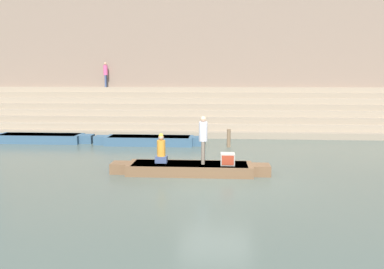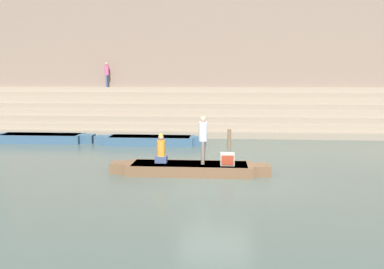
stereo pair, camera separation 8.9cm
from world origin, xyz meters
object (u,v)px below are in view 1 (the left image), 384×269
at_px(mooring_post, 229,138).
at_px(moored_boat_distant, 40,138).
at_px(person_on_steps, 106,73).
at_px(tv_set, 228,159).
at_px(rowboat_main, 190,168).
at_px(moored_boat_shore, 150,140).
at_px(person_rowing, 161,151).
at_px(person_standing, 203,136).

bearing_deg(mooring_post, moored_boat_distant, 176.08).
bearing_deg(person_on_steps, tv_set, 93.98).
bearing_deg(moored_boat_distant, tv_set, -35.51).
relative_size(rowboat_main, moored_boat_shore, 0.99).
relative_size(rowboat_main, tv_set, 11.48).
height_order(rowboat_main, person_rowing, person_rowing).
height_order(tv_set, person_on_steps, person_on_steps).
relative_size(person_standing, moored_boat_shore, 0.30).
bearing_deg(person_on_steps, person_rowing, 86.36).
bearing_deg(moored_boat_shore, person_standing, -60.37).
xyz_separation_m(rowboat_main, moored_boat_distant, (-8.72, 6.27, 0.04)).
distance_m(tv_set, moored_boat_distant, 11.95).
distance_m(person_rowing, person_on_steps, 15.24).
height_order(rowboat_main, person_on_steps, person_on_steps).
bearing_deg(person_rowing, person_on_steps, 104.44).
bearing_deg(tv_set, rowboat_main, 171.77).
bearing_deg(moored_boat_distant, person_on_steps, 74.94).
relative_size(moored_boat_distant, mooring_post, 6.45).
xyz_separation_m(rowboat_main, person_standing, (0.49, 0.00, 1.19)).
height_order(person_standing, mooring_post, person_standing).
height_order(person_standing, tv_set, person_standing).
height_order(rowboat_main, tv_set, tv_set).
distance_m(tv_set, person_on_steps, 16.58).
xyz_separation_m(person_rowing, moored_boat_distant, (-7.65, 6.19, -0.59)).
relative_size(person_standing, person_on_steps, 0.98).
xyz_separation_m(person_rowing, tv_set, (2.44, -0.19, -0.24)).
height_order(tv_set, mooring_post, mooring_post).
bearing_deg(moored_boat_distant, moored_boat_shore, -6.34).
xyz_separation_m(tv_set, moored_boat_distant, (-10.10, 6.38, -0.35)).
xyz_separation_m(person_standing, person_on_steps, (-7.65, 13.71, 2.51)).
bearing_deg(person_rowing, rowboat_main, -14.29).
relative_size(rowboat_main, moored_boat_distant, 0.98).
distance_m(person_standing, mooring_post, 5.75).
relative_size(moored_boat_distant, person_on_steps, 3.33).
distance_m(moored_boat_distant, mooring_post, 10.33).
xyz_separation_m(mooring_post, person_on_steps, (-8.75, 8.15, 3.45)).
relative_size(moored_boat_shore, moored_boat_distant, 0.99).
distance_m(person_standing, person_on_steps, 15.90).
distance_m(person_rowing, moored_boat_shore, 6.07).
distance_m(rowboat_main, mooring_post, 5.79).
bearing_deg(person_rowing, moored_boat_distant, 131.39).
bearing_deg(mooring_post, tv_set, -92.10).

